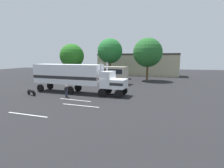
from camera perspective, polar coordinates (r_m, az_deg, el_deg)
The scene contains 13 objects.
ground_plane at distance 24.42m, azimuth -1.53°, elevation -3.65°, with size 120.00×120.00×0.00m, color #232326.
lane_stripe_near at distance 22.21m, azimuth -11.89°, elevation -5.03°, with size 4.40×0.16×0.01m, color silver.
lane_stripe_mid at distance 19.55m, azimuth -10.11°, elevation -6.82°, with size 4.40×0.16×0.01m, color silver.
lane_stripe_far at distance 18.00m, azimuth -25.55°, elevation -8.87°, with size 4.40×0.16×0.01m, color silver.
semi_truck at distance 26.41m, azimuth -11.96°, elevation 2.63°, with size 14.37×4.56×4.50m.
person_bystander at distance 23.66m, azimuth -14.48°, elevation -2.10°, with size 0.34×0.45×1.63m.
parked_bus at distance 36.15m, azimuth -3.73°, elevation 3.57°, with size 11.29×4.69×3.40m.
parked_car at distance 39.14m, azimuth -19.41°, elevation 1.63°, with size 4.51×2.10×1.57m.
motorcycle at distance 26.61m, azimuth -24.47°, elevation -2.35°, with size 1.94×1.03×1.12m.
tree_left at distance 44.79m, azimuth -0.65°, elevation 10.56°, with size 6.17×6.17×9.89m.
tree_center at distance 44.31m, azimuth -12.74°, elevation 8.79°, with size 5.78×5.78×8.46m.
tree_right at distance 40.37m, azimuth 11.40°, elevation 9.89°, with size 6.41×6.41×9.48m.
building_backdrop at distance 53.26m, azimuth 8.24°, elevation 6.47°, with size 24.06×9.36×6.33m.
Camera 1 is at (5.69, -23.19, 5.09)m, focal length 28.47 mm.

